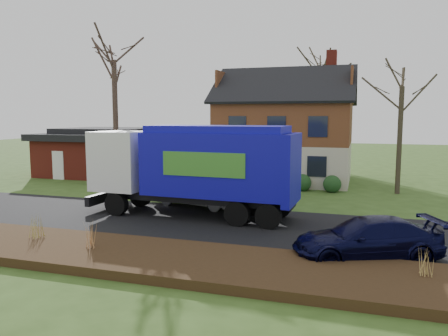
% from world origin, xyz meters
% --- Properties ---
extents(ground, '(120.00, 120.00, 0.00)m').
position_xyz_m(ground, '(0.00, 0.00, 0.00)').
color(ground, '#314C19').
rests_on(ground, ground).
extents(road, '(80.00, 7.00, 0.02)m').
position_xyz_m(road, '(0.00, 0.00, 0.01)').
color(road, black).
rests_on(road, ground).
extents(mulch_verge, '(80.00, 3.50, 0.30)m').
position_xyz_m(mulch_verge, '(0.00, -5.30, 0.15)').
color(mulch_verge, black).
rests_on(mulch_verge, ground).
extents(main_house, '(12.95, 8.95, 9.26)m').
position_xyz_m(main_house, '(1.49, 13.91, 4.03)').
color(main_house, '#BCB097').
rests_on(main_house, ground).
extents(ranch_house, '(9.80, 8.20, 3.70)m').
position_xyz_m(ranch_house, '(-12.00, 13.00, 1.81)').
color(ranch_house, maroon).
rests_on(ranch_house, ground).
extents(garbage_truck, '(9.97, 3.02, 4.23)m').
position_xyz_m(garbage_truck, '(-0.02, 1.16, 2.44)').
color(garbage_truck, black).
rests_on(garbage_truck, ground).
extents(silver_sedan, '(5.35, 2.95, 1.67)m').
position_xyz_m(silver_sedan, '(-0.72, 3.38, 0.84)').
color(silver_sedan, '#B2B6BA').
rests_on(silver_sedan, ground).
extents(navy_wagon, '(5.19, 3.61, 1.39)m').
position_xyz_m(navy_wagon, '(7.47, -2.98, 0.70)').
color(navy_wagon, black).
rests_on(navy_wagon, ground).
extents(tree_front_west, '(3.87, 3.87, 11.50)m').
position_xyz_m(tree_front_west, '(-8.35, 8.04, 9.48)').
color(tree_front_west, '#412F27').
rests_on(tree_front_west, ground).
extents(tree_front_east, '(3.28, 3.28, 9.11)m').
position_xyz_m(tree_front_east, '(9.38, 10.39, 7.40)').
color(tree_front_east, '#3B3223').
rests_on(tree_front_east, ground).
extents(tree_back, '(3.84, 3.84, 12.17)m').
position_xyz_m(tree_back, '(3.57, 22.36, 10.14)').
color(tree_back, '#392F22').
rests_on(tree_back, ground).
extents(grass_clump_west, '(0.32, 0.26, 0.84)m').
position_xyz_m(grass_clump_west, '(-3.85, -4.89, 0.72)').
color(grass_clump_west, '#A79849').
rests_on(grass_clump_west, mulch_verge).
extents(grass_clump_mid, '(0.34, 0.28, 0.96)m').
position_xyz_m(grass_clump_mid, '(-1.32, -5.35, 0.78)').
color(grass_clump_mid, tan).
rests_on(grass_clump_mid, mulch_verge).
extents(grass_clump_east, '(0.31, 0.25, 0.77)m').
position_xyz_m(grass_clump_east, '(9.00, -4.75, 0.68)').
color(grass_clump_east, '#AD8F4C').
rests_on(grass_clump_east, mulch_verge).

